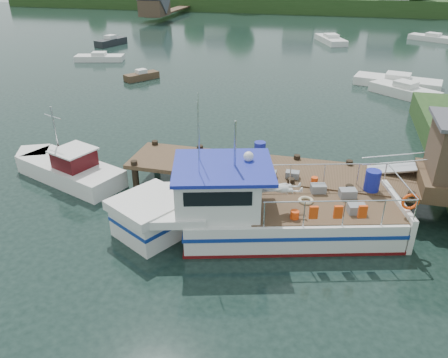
% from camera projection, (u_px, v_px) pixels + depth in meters
% --- Properties ---
extents(ground_plane, '(160.00, 160.00, 0.00)m').
position_uv_depth(ground_plane, '(251.00, 191.00, 21.47)').
color(ground_plane, black).
extents(dock, '(16.60, 3.00, 4.78)m').
position_uv_depth(dock, '(399.00, 164.00, 19.02)').
color(dock, '#4E3825').
rests_on(dock, ground).
extents(lobster_boat, '(12.12, 6.25, 5.87)m').
position_uv_depth(lobster_boat, '(254.00, 211.00, 17.79)').
color(lobster_boat, silver).
rests_on(lobster_boat, ground).
extents(work_boat, '(7.09, 4.15, 3.78)m').
position_uv_depth(work_boat, '(66.00, 168.00, 22.47)').
color(work_boat, silver).
rests_on(work_boat, ground).
extents(moored_rowboat, '(2.77, 3.29, 0.95)m').
position_uv_depth(moored_rowboat, '(142.00, 76.00, 40.59)').
color(moored_rowboat, '#4E3825').
rests_on(moored_rowboat, ground).
extents(moored_far, '(6.32, 4.86, 1.04)m').
position_uv_depth(moored_far, '(433.00, 38.00, 58.90)').
color(moored_far, silver).
rests_on(moored_far, ground).
extents(moored_a, '(5.42, 2.97, 0.95)m').
position_uv_depth(moored_a, '(100.00, 58.00, 47.77)').
color(moored_a, silver).
rests_on(moored_a, ground).
extents(moored_b, '(5.59, 5.02, 1.25)m').
position_uv_depth(moored_b, '(405.00, 91.00, 35.66)').
color(moored_b, silver).
rests_on(moored_b, ground).
extents(moored_c, '(7.55, 3.97, 1.14)m').
position_uv_depth(moored_c, '(397.00, 81.00, 38.46)').
color(moored_c, silver).
rests_on(moored_c, ground).
extents(moored_d, '(4.57, 6.93, 1.12)m').
position_uv_depth(moored_d, '(331.00, 39.00, 57.62)').
color(moored_d, silver).
rests_on(moored_d, ground).
extents(moored_e, '(2.72, 4.75, 1.24)m').
position_uv_depth(moored_e, '(111.00, 41.00, 56.07)').
color(moored_e, black).
rests_on(moored_e, ground).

